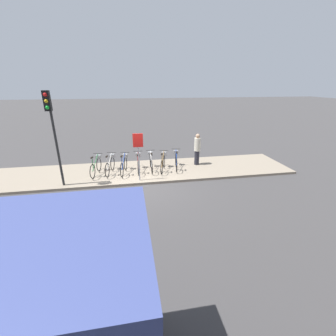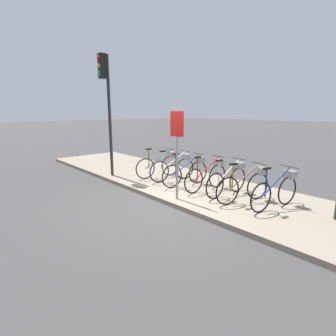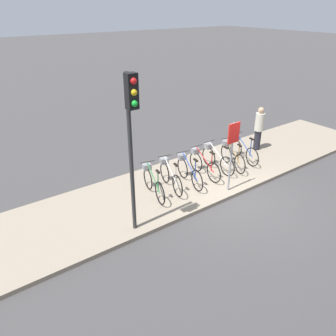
{
  "view_description": "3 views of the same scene",
  "coord_description": "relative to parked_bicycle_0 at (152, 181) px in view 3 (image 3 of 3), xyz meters",
  "views": [
    {
      "loc": [
        -0.3,
        -9.27,
        4.35
      ],
      "look_at": [
        1.35,
        0.21,
        0.67
      ],
      "focal_mm": 24.0,
      "sensor_mm": 36.0,
      "label": 1
    },
    {
      "loc": [
        4.64,
        -4.1,
        2.32
      ],
      "look_at": [
        -0.53,
        0.5,
        0.8
      ],
      "focal_mm": 28.0,
      "sensor_mm": 36.0,
      "label": 2
    },
    {
      "loc": [
        -6.61,
        -5.72,
        5.33
      ],
      "look_at": [
        -1.49,
        1.38,
        0.9
      ],
      "focal_mm": 35.0,
      "sensor_mm": 36.0,
      "label": 3
    }
  ],
  "objects": [
    {
      "name": "traffic_light",
      "position": [
        -1.29,
        -1.22,
        2.38
      ],
      "size": [
        0.24,
        0.4,
        3.96
      ],
      "color": "#2D2D2D",
      "rests_on": "sidewalk"
    },
    {
      "name": "parked_bicycle_0",
      "position": [
        0.0,
        0.0,
        0.0
      ],
      "size": [
        0.5,
        1.61,
        1.0
      ],
      "color": "black",
      "rests_on": "sidewalk"
    },
    {
      "name": "pedestrian",
      "position": [
        5.24,
        0.46,
        0.46
      ],
      "size": [
        0.34,
        0.34,
        1.7
      ],
      "color": "#23232D",
      "rests_on": "sidewalk"
    },
    {
      "name": "parked_bicycle_1",
      "position": [
        0.67,
        0.04,
        0.0
      ],
      "size": [
        0.51,
        1.61,
        1.0
      ],
      "color": "black",
      "rests_on": "sidewalk"
    },
    {
      "name": "parked_bicycle_2",
      "position": [
        1.33,
        -0.05,
        0.0
      ],
      "size": [
        0.47,
        1.61,
        1.0
      ],
      "color": "black",
      "rests_on": "sidewalk"
    },
    {
      "name": "parked_bicycle_3",
      "position": [
        2.04,
        0.05,
        0.0
      ],
      "size": [
        0.46,
        1.63,
        1.0
      ],
      "color": "black",
      "rests_on": "sidewalk"
    },
    {
      "name": "sign_post",
      "position": [
        2.03,
        -1.17,
        1.05
      ],
      "size": [
        0.44,
        0.07,
        2.19
      ],
      "color": "#99999E",
      "rests_on": "sidewalk"
    },
    {
      "name": "parked_bicycle_5",
      "position": [
        3.3,
        -0.03,
        0.0
      ],
      "size": [
        0.59,
        1.58,
        1.0
      ],
      "color": "black",
      "rests_on": "sidewalk"
    },
    {
      "name": "ground_plane",
      "position": [
        2.0,
        -1.46,
        -0.56
      ],
      "size": [
        120.0,
        120.0,
        0.0
      ],
      "primitive_type": "plane",
      "color": "#423F3F"
    },
    {
      "name": "parked_bicycle_4",
      "position": [
        2.7,
        0.11,
        0.0
      ],
      "size": [
        0.46,
        1.63,
        1.0
      ],
      "color": "black",
      "rests_on": "sidewalk"
    },
    {
      "name": "sidewalk",
      "position": [
        2.0,
        0.09,
        -0.5
      ],
      "size": [
        15.83,
        3.1,
        0.12
      ],
      "color": "gray",
      "rests_on": "ground_plane"
    },
    {
      "name": "parked_bicycle_6",
      "position": [
        4.02,
        0.12,
        0.0
      ],
      "size": [
        0.46,
        1.62,
        1.0
      ],
      "color": "black",
      "rests_on": "sidewalk"
    }
  ]
}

